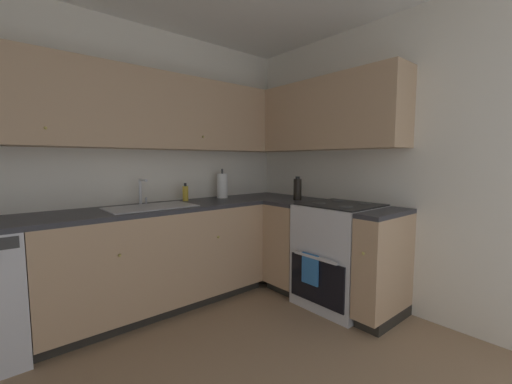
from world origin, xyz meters
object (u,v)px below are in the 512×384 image
(oven_range, at_px, (340,254))
(paper_towel_roll, at_px, (222,186))
(oil_bottle, at_px, (298,189))
(soap_bottle, at_px, (185,193))

(oven_range, xyz_separation_m, paper_towel_roll, (-0.48, 1.14, 0.57))
(oven_range, bearing_deg, oil_bottle, 92.11)
(soap_bottle, distance_m, paper_towel_roll, 0.42)
(oven_range, xyz_separation_m, soap_bottle, (-0.90, 1.16, 0.51))
(paper_towel_roll, bearing_deg, oil_bottle, -54.28)
(oil_bottle, bearing_deg, paper_towel_roll, 125.72)
(oil_bottle, bearing_deg, soap_bottle, 143.11)
(paper_towel_roll, distance_m, oil_bottle, 0.79)
(soap_bottle, height_order, oil_bottle, oil_bottle)
(soap_bottle, relative_size, oil_bottle, 0.74)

